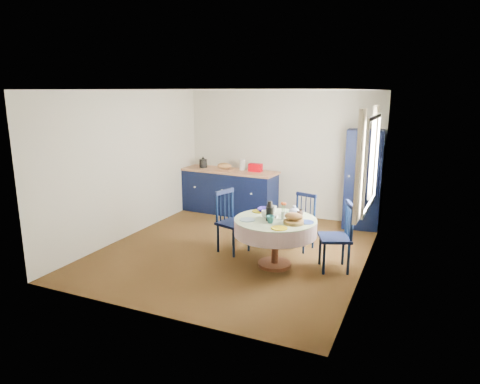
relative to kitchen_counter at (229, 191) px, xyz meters
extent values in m
plane|color=black|center=(1.00, -1.90, -0.47)|extent=(4.50, 4.50, 0.00)
plane|color=white|center=(1.00, -1.90, 2.03)|extent=(4.50, 4.50, 0.00)
cube|color=beige|center=(1.00, 0.35, 0.78)|extent=(4.00, 0.02, 2.50)
cube|color=beige|center=(-1.00, -1.90, 0.78)|extent=(0.02, 4.50, 2.50)
cube|color=beige|center=(3.00, -1.90, 0.78)|extent=(0.02, 4.50, 2.50)
plane|color=white|center=(3.00, -1.60, 1.03)|extent=(0.00, 1.20, 1.20)
cube|color=beige|center=(2.92, -2.30, 1.08)|extent=(0.05, 0.34, 1.45)
cube|color=beige|center=(2.92, -0.90, 1.08)|extent=(0.05, 0.34, 1.45)
cube|color=black|center=(0.00, 0.00, -0.03)|extent=(2.01, 0.71, 0.87)
cube|color=tan|center=(0.00, 0.00, 0.42)|extent=(2.07, 0.76, 0.04)
cube|color=#9C0008|center=(0.56, 0.03, 0.52)|extent=(0.27, 0.16, 0.16)
cube|color=tan|center=(-0.08, -0.04, 0.45)|extent=(0.35, 0.26, 0.02)
ellipsoid|color=#BC8449|center=(-0.08, -0.04, 0.53)|extent=(0.31, 0.20, 0.13)
cylinder|color=silver|center=(0.25, 0.11, 0.55)|extent=(0.12, 0.12, 0.22)
cube|color=black|center=(2.66, 0.10, 0.44)|extent=(0.67, 0.51, 1.82)
cylinder|color=white|center=(2.42, -0.13, 0.53)|extent=(0.04, 0.02, 0.04)
cylinder|color=white|center=(2.42, -0.13, -0.01)|extent=(0.04, 0.02, 0.04)
cylinder|color=#5C2E1A|center=(1.80, -2.27, -0.44)|extent=(0.48, 0.48, 0.05)
cylinder|color=#5C2E1A|center=(1.80, -2.27, -0.12)|extent=(0.10, 0.10, 0.64)
cylinder|color=#5C2E1A|center=(1.80, -2.27, 0.21)|extent=(1.12, 1.12, 0.03)
cylinder|color=white|center=(1.80, -2.27, 0.12)|extent=(1.18, 1.18, 0.22)
cylinder|color=silver|center=(1.80, -2.27, 0.24)|extent=(1.18, 1.18, 0.01)
cylinder|color=#8AADC1|center=(1.45, -2.48, 0.25)|extent=(0.22, 0.22, 0.01)
cylinder|color=#C7AA06|center=(1.99, -2.66, 0.25)|extent=(0.22, 0.22, 0.01)
cylinder|color=navy|center=(2.24, -2.25, 0.25)|extent=(0.22, 0.22, 0.01)
cylinder|color=#89BB7B|center=(1.94, -1.84, 0.25)|extent=(0.22, 0.22, 0.01)
cylinder|color=#C7AA06|center=(1.45, -2.00, 0.25)|extent=(0.22, 0.22, 0.01)
cylinder|color=#A38841|center=(2.10, -2.38, 0.27)|extent=(0.28, 0.28, 0.05)
ellipsoid|color=#BC8449|center=(2.10, -2.38, 0.35)|extent=(0.26, 0.16, 0.11)
cube|color=silver|center=(1.76, -2.21, 0.26)|extent=(0.10, 0.07, 0.04)
cylinder|color=black|center=(1.12, -2.21, -0.24)|extent=(0.04, 0.04, 0.45)
cylinder|color=black|center=(1.22, -1.87, -0.24)|extent=(0.04, 0.04, 0.45)
cylinder|color=black|center=(0.80, -2.11, -0.24)|extent=(0.04, 0.04, 0.45)
cylinder|color=black|center=(0.91, -1.77, -0.24)|extent=(0.04, 0.04, 0.45)
cube|color=black|center=(1.01, -1.99, 0.00)|extent=(0.53, 0.54, 0.04)
cylinder|color=black|center=(0.78, -2.10, 0.25)|extent=(0.04, 0.04, 0.50)
cylinder|color=black|center=(0.89, -1.76, 0.25)|extent=(0.04, 0.04, 0.50)
cube|color=black|center=(0.83, -1.93, 0.48)|extent=(0.16, 0.39, 0.06)
cylinder|color=black|center=(0.80, -2.02, 0.23)|extent=(0.02, 0.02, 0.42)
cylinder|color=black|center=(0.83, -1.93, 0.23)|extent=(0.02, 0.02, 0.42)
cylinder|color=black|center=(0.86, -1.84, 0.23)|extent=(0.02, 0.02, 0.42)
cylinder|color=black|center=(1.74, -1.55, -0.27)|extent=(0.03, 0.03, 0.41)
cylinder|color=black|center=(2.05, -1.63, -0.27)|extent=(0.03, 0.03, 0.41)
cylinder|color=black|center=(1.81, -1.25, -0.27)|extent=(0.03, 0.03, 0.41)
cylinder|color=black|center=(2.12, -1.33, -0.27)|extent=(0.03, 0.03, 0.41)
cube|color=black|center=(1.93, -1.44, -0.04)|extent=(0.48, 0.46, 0.04)
cylinder|color=black|center=(1.82, -1.24, 0.18)|extent=(0.03, 0.03, 0.45)
cylinder|color=black|center=(2.13, -1.32, 0.18)|extent=(0.03, 0.03, 0.45)
cube|color=black|center=(1.97, -1.28, 0.39)|extent=(0.36, 0.12, 0.06)
cylinder|color=black|center=(1.89, -1.26, 0.16)|extent=(0.02, 0.02, 0.38)
cylinder|color=black|center=(1.97, -1.28, 0.16)|extent=(0.02, 0.02, 0.38)
cylinder|color=black|center=(2.06, -1.30, 0.16)|extent=(0.02, 0.02, 0.38)
cylinder|color=black|center=(2.39, -1.95, -0.24)|extent=(0.04, 0.04, 0.45)
cylinder|color=black|center=(2.52, -2.28, -0.24)|extent=(0.04, 0.04, 0.45)
cylinder|color=black|center=(2.70, -1.82, -0.24)|extent=(0.04, 0.04, 0.45)
cylinder|color=black|center=(2.83, -2.15, -0.24)|extent=(0.04, 0.04, 0.45)
cube|color=black|center=(2.61, -2.05, 0.00)|extent=(0.56, 0.57, 0.04)
cylinder|color=black|center=(2.72, -1.81, 0.25)|extent=(0.04, 0.04, 0.50)
cylinder|color=black|center=(2.85, -2.14, 0.25)|extent=(0.04, 0.04, 0.50)
cube|color=black|center=(2.78, -1.98, 0.49)|extent=(0.19, 0.38, 0.06)
cylinder|color=black|center=(2.75, -1.89, 0.23)|extent=(0.02, 0.02, 0.42)
cylinder|color=black|center=(2.78, -1.98, 0.23)|extent=(0.02, 0.02, 0.42)
cylinder|color=black|center=(2.82, -2.06, 0.23)|extent=(0.02, 0.02, 0.42)
imported|color=silver|center=(1.65, -2.27, 0.29)|extent=(0.13, 0.13, 0.11)
imported|color=#286E74|center=(1.80, -2.47, 0.29)|extent=(0.11, 0.11, 0.10)
imported|color=black|center=(2.07, -2.01, 0.29)|extent=(0.12, 0.12, 0.10)
imported|color=silver|center=(1.65, -1.92, 0.29)|extent=(0.10, 0.10, 0.09)
imported|color=navy|center=(1.53, -1.98, 0.27)|extent=(0.24, 0.24, 0.06)
camera|label=1|loc=(3.69, -7.80, 2.01)|focal=32.00mm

